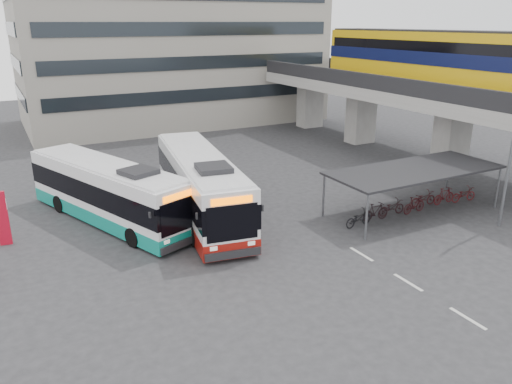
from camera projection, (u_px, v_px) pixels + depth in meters
name	position (u px, v px, depth m)	size (l,w,h in m)	color
ground	(317.00, 266.00, 22.06)	(120.00, 120.00, 0.00)	#28282B
viaduct	(421.00, 78.00, 37.15)	(8.00, 32.00, 9.68)	gray
bike_shelter	(413.00, 189.00, 27.90)	(10.00, 4.00, 2.54)	#595B60
road_markings	(408.00, 282.00, 20.66)	(0.15, 7.60, 0.01)	beige
bus_main	(201.00, 185.00, 27.38)	(4.66, 12.76, 3.69)	white
bus_teal	(108.00, 192.00, 26.57)	(6.47, 11.84, 3.46)	white
pedestrian	(223.00, 240.00, 22.71)	(0.60, 0.39, 1.65)	black
lamp_post	(512.00, 146.00, 24.96)	(1.30, 0.54, 7.60)	#595B60
sign_totem_north	(2.00, 218.00, 23.76)	(0.58, 0.26, 2.70)	#B50B20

